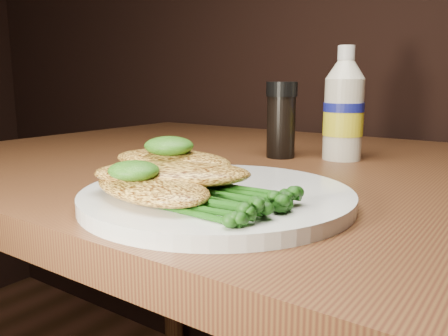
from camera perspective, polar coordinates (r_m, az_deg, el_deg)
The scene contains 9 objects.
plate at distance 0.48m, azimuth -0.86°, elevation -3.57°, with size 0.28×0.28×0.01m, color silver.
chicken_front at distance 0.44m, azimuth -9.03°, elevation -2.34°, with size 0.15×0.08×0.02m, color #F0B94C.
chicken_mid at distance 0.46m, azimuth -6.46°, elevation -0.68°, with size 0.16×0.08×0.02m, color #F0B94C.
chicken_back at distance 0.50m, azimuth -6.49°, elevation 1.00°, with size 0.14×0.07×0.02m, color #F0B94C.
pesto_front at distance 0.43m, azimuth -11.14°, elevation -0.31°, with size 0.05×0.04×0.02m, color #133708.
pesto_back at distance 0.48m, azimuth -6.84°, elevation 2.74°, with size 0.05×0.05×0.02m, color #133708.
broccolini_bundle at distance 0.41m, azimuth -0.11°, elevation -3.56°, with size 0.13×0.10×0.02m, color #184B10, non-canonical shape.
mayo_bottle at distance 0.76m, azimuth 14.66°, elevation 7.74°, with size 0.06×0.06×0.18m, color beige, non-canonical shape.
pepper_grinder at distance 0.76m, azimuth 7.10°, elevation 5.92°, with size 0.05×0.05×0.12m, color black, non-canonical shape.
Camera 1 is at (0.33, 0.43, 0.88)m, focal length 36.84 mm.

